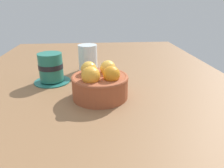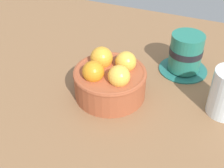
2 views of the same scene
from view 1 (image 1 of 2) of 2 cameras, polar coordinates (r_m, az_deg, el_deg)
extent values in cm
cube|color=brown|center=(55.48, -3.11, -5.39)|extent=(144.21, 84.27, 4.17)
cylinder|color=#9E4C2D|center=(53.41, -3.22, -0.71)|extent=(13.99, 13.99, 5.64)
torus|color=#9E4C2D|center=(52.52, -3.27, 1.73)|extent=(14.19, 14.19, 1.00)
sphere|color=orange|center=(50.09, -0.14, 2.59)|extent=(4.11, 4.11, 4.11)
sphere|color=#F0B341|center=(54.68, -1.10, 4.27)|extent=(4.10, 4.10, 4.10)
sphere|color=gold|center=(54.11, -6.25, 3.94)|extent=(4.10, 4.10, 4.10)
sphere|color=gold|center=(49.47, -5.75, 2.22)|extent=(4.46, 4.46, 4.46)
cylinder|color=#226960|center=(66.55, -15.75, 0.82)|extent=(10.68, 10.68, 0.60)
cylinder|color=#237260|center=(65.16, -16.15, 4.43)|extent=(7.00, 7.00, 8.20)
cylinder|color=black|center=(65.07, -16.17, 4.67)|extent=(7.16, 7.16, 1.48)
cylinder|color=silver|center=(73.33, -6.50, 6.94)|extent=(6.42, 6.42, 9.08)
camera|label=2|loc=(0.82, 32.18, 29.63)|focal=47.59mm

